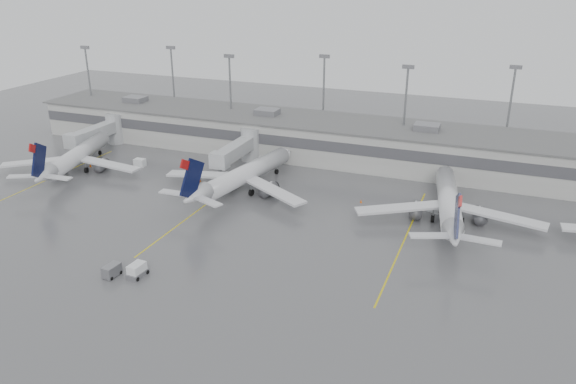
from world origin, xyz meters
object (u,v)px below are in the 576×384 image
(jet_far_left, at_px, (75,156))
(baggage_tug, at_px, (137,271))
(jet_mid_right, at_px, (449,203))
(jet_mid_left, at_px, (242,175))

(jet_far_left, distance_m, baggage_tug, 47.53)
(baggage_tug, bearing_deg, jet_mid_right, 45.79)
(baggage_tug, bearing_deg, jet_mid_left, 93.81)
(jet_mid_right, height_order, baggage_tug, jet_mid_right)
(jet_mid_left, bearing_deg, jet_far_left, -166.66)
(jet_mid_right, bearing_deg, jet_mid_left, 171.17)
(baggage_tug, bearing_deg, jet_far_left, 143.76)
(jet_far_left, relative_size, jet_mid_right, 0.94)
(jet_mid_right, bearing_deg, baggage_tug, -147.46)
(jet_far_left, height_order, baggage_tug, jet_far_left)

